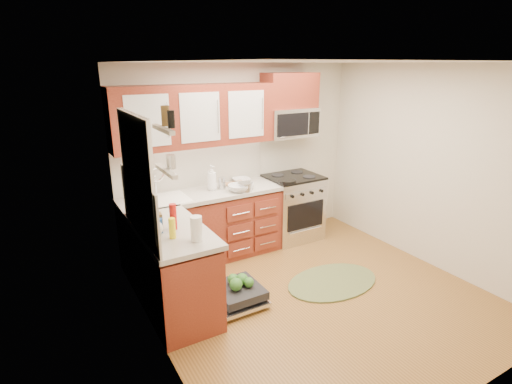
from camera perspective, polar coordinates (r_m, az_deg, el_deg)
floor at (r=4.70m, az=8.41°, el=-14.27°), size 3.50×3.50×0.00m
ceiling at (r=3.99m, az=10.10°, el=17.83°), size 3.50×3.50×0.00m
wall_back at (r=5.59m, az=-2.19°, el=5.09°), size 3.50×0.04×2.50m
wall_front at (r=3.12m, az=29.95°, el=-7.96°), size 3.50×0.04×2.50m
wall_left at (r=3.40m, az=-14.47°, el=-4.01°), size 0.04×3.50×2.50m
wall_right at (r=5.42m, az=23.73°, el=3.18°), size 0.04×3.50×2.50m
base_cabinet_back at (r=5.29m, az=-7.52°, el=-5.21°), size 2.05×0.60×0.85m
base_cabinet_left at (r=4.28m, az=-11.70°, el=-11.28°), size 0.60×1.25×0.85m
countertop_back at (r=5.11m, az=-7.69°, el=-0.35°), size 2.07×0.64×0.05m
countertop_left at (r=4.08m, az=-11.98°, el=-5.40°), size 0.64×1.27×0.05m
backsplash_back at (r=5.29m, az=-9.07°, el=3.71°), size 2.05×0.02×0.57m
backsplash_left at (r=3.90m, az=-16.38°, el=-1.98°), size 0.02×1.25×0.57m
upper_cabinets at (r=5.02m, az=-8.76°, el=10.70°), size 2.05×0.35×0.75m
cabinet_over_mw at (r=5.67m, az=4.84°, el=14.27°), size 0.76×0.35×0.47m
range at (r=5.89m, az=5.22°, el=-2.16°), size 0.76×0.64×0.95m
microwave at (r=5.69m, az=4.87°, el=9.88°), size 0.76×0.38×0.40m
sink at (r=4.97m, az=-13.15°, el=-2.45°), size 0.62×0.50×0.26m
dishwasher at (r=4.46m, az=-3.04°, el=-14.50°), size 0.70×0.60×0.20m
window at (r=3.78m, az=-16.73°, el=2.77°), size 0.03×1.05×1.05m
window_blind at (r=3.71m, az=-16.81°, el=7.75°), size 0.02×0.96×0.40m
shelf_upper at (r=2.87m, az=-13.15°, el=8.71°), size 0.04×0.40×0.03m
shelf_lower at (r=2.93m, az=-12.74°, el=2.93°), size 0.04×0.40×0.03m
rug at (r=4.95m, az=10.87°, el=-12.48°), size 1.26×0.91×0.02m
skillet at (r=5.39m, az=4.47°, el=1.51°), size 0.29×0.29×0.04m
stock_pot at (r=5.10m, az=-1.63°, el=0.71°), size 0.24×0.24×0.11m
cutting_board at (r=5.41m, az=-2.93°, el=1.21°), size 0.31×0.21×0.02m
canister at (r=5.21m, az=-4.87°, el=1.27°), size 0.10×0.10×0.16m
paper_towel_roll at (r=3.71m, az=-8.51°, el=-5.20°), size 0.14×0.14×0.24m
mustard_bottle at (r=3.81m, az=-11.88°, el=-5.09°), size 0.07×0.07×0.20m
red_bottle at (r=4.00m, az=-11.74°, el=-3.47°), size 0.09×0.09×0.26m
wooden_box at (r=4.08m, az=-14.32°, el=-4.05°), size 0.16×0.13×0.15m
blue_carton at (r=3.97m, az=-13.83°, el=-4.72°), size 0.10×0.07×0.14m
bowl_a at (r=5.50m, az=-2.11°, el=1.70°), size 0.25×0.25×0.06m
bowl_b at (r=5.10m, az=-2.45°, el=0.56°), size 0.33×0.33×0.09m
cup at (r=5.17m, az=-0.97°, el=0.85°), size 0.12×0.12×0.10m
soap_bottle_a at (r=5.15m, az=-6.33°, el=2.02°), size 0.14×0.14×0.33m
soap_bottle_b at (r=4.47m, az=-16.07°, el=-1.83°), size 0.12×0.12×0.21m
soap_bottle_c at (r=3.92m, az=-14.23°, el=-4.65°), size 0.19×0.19×0.19m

